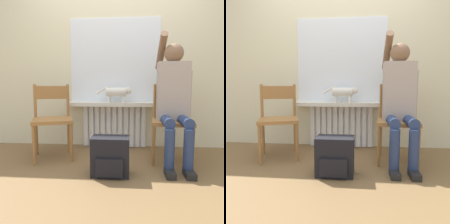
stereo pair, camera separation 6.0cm
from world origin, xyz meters
TOP-DOWN VIEW (x-y plane):
  - ground_plane at (0.00, 0.00)m, footprint 12.00×12.00m
  - wall_with_window at (0.00, 1.23)m, footprint 7.00×0.06m
  - radiator at (0.00, 1.15)m, footprint 0.89×0.08m
  - windowsill at (0.00, 1.07)m, footprint 1.29×0.27m
  - window_glass at (0.00, 1.20)m, footprint 1.24×0.01m
  - chair_left at (-0.70, 0.62)m, footprint 0.57×0.57m
  - chair_right at (0.70, 0.62)m, footprint 0.50×0.50m
  - person at (0.69, 0.52)m, footprint 0.36×0.95m
  - cat at (0.05, 1.05)m, footprint 0.48×0.12m
  - backpack at (0.04, 0.13)m, footprint 0.36×0.26m

SIDE VIEW (x-z plane):
  - ground_plane at x=0.00m, z-range 0.00..0.00m
  - backpack at x=0.04m, z-range 0.00..0.37m
  - radiator at x=0.00m, z-range 0.00..0.59m
  - chair_left at x=-0.70m, z-range 0.03..0.91m
  - chair_right at x=0.70m, z-range 0.03..0.91m
  - windowsill at x=0.00m, z-range 0.59..0.64m
  - person at x=0.69m, z-range 0.02..1.46m
  - cat at x=0.05m, z-range 0.66..0.89m
  - window_glass at x=0.00m, z-range 0.64..1.78m
  - wall_with_window at x=0.00m, z-range 0.00..2.70m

